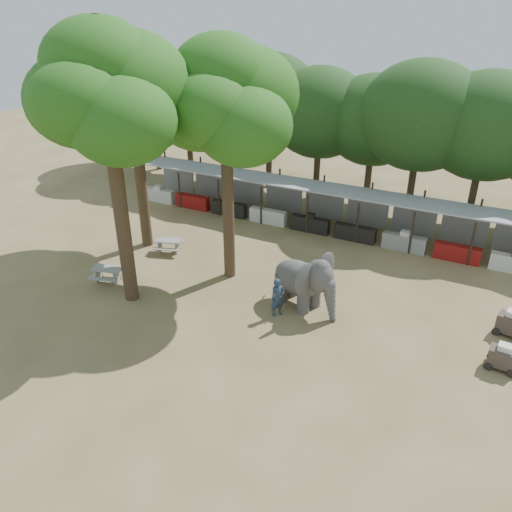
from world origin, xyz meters
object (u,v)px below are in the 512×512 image
at_px(cart_back, 511,324).
at_px(picnic_table_far, 169,244).
at_px(picnic_table_near, 107,273).
at_px(cart_front, 503,357).
at_px(yard_tree_center, 106,93).
at_px(elephant, 305,281).
at_px(handler, 278,297).
at_px(yard_tree_left, 132,95).
at_px(yard_tree_back, 225,101).

bearing_deg(cart_back, picnic_table_far, -166.83).
bearing_deg(picnic_table_near, cart_front, -9.18).
height_order(picnic_table_near, cart_front, cart_front).
distance_m(picnic_table_far, cart_front, 17.21).
bearing_deg(picnic_table_near, yard_tree_center, -29.01).
height_order(elephant, picnic_table_far, elephant).
height_order(handler, picnic_table_far, handler).
distance_m(yard_tree_left, yard_tree_back, 6.09).
bearing_deg(cart_back, yard_tree_left, -168.17).
bearing_deg(yard_tree_left, picnic_table_far, -13.55).
bearing_deg(handler, picnic_table_near, 136.10).
bearing_deg(yard_tree_center, elephant, 20.35).
height_order(yard_tree_back, picnic_table_far, yard_tree_back).
xyz_separation_m(yard_tree_left, elephant, (10.59, -2.19, -6.86)).
distance_m(elephant, cart_front, 8.33).
distance_m(yard_tree_center, cart_back, 18.79).
bearing_deg(yard_tree_left, handler, -19.00).
bearing_deg(elephant, yard_tree_center, -141.31).
xyz_separation_m(handler, picnic_table_near, (-8.72, -1.13, -0.41)).
bearing_deg(yard_tree_back, yard_tree_left, 170.54).
xyz_separation_m(yard_tree_center, handler, (6.80, 1.62, -8.31)).
distance_m(yard_tree_left, cart_back, 20.50).
xyz_separation_m(yard_tree_left, picnic_table_near, (1.08, -4.50, -7.71)).
distance_m(yard_tree_back, picnic_table_far, 9.11).
relative_size(yard_tree_back, picnic_table_near, 6.37).
relative_size(yard_tree_left, cart_back, 8.27).
xyz_separation_m(yard_tree_center, picnic_table_far, (-1.19, 4.56, -8.73)).
height_order(yard_tree_back, picnic_table_near, yard_tree_back).
height_order(yard_tree_left, handler, yard_tree_left).
bearing_deg(picnic_table_far, cart_front, -27.07).
bearing_deg(elephant, cart_front, 13.82).
relative_size(handler, cart_back, 1.34).
bearing_deg(yard_tree_center, cart_front, 7.76).
bearing_deg(picnic_table_near, yard_tree_back, 20.94).
distance_m(picnic_table_near, cart_front, 17.85).
height_order(yard_tree_left, picnic_table_far, yard_tree_left).
distance_m(yard_tree_back, elephant, 8.62).
relative_size(yard_tree_left, yard_tree_back, 0.97).
xyz_separation_m(yard_tree_center, elephant, (7.59, 2.81, -7.87)).
relative_size(yard_tree_left, yard_tree_center, 0.92).
bearing_deg(elephant, picnic_table_far, -172.93).
distance_m(yard_tree_center, elephant, 11.29).
distance_m(yard_tree_left, yard_tree_center, 5.92).
bearing_deg(yard_tree_back, cart_front, -8.15).
height_order(yard_tree_left, cart_front, yard_tree_left).
xyz_separation_m(yard_tree_left, yard_tree_back, (6.00, -1.00, 0.34)).
distance_m(yard_tree_left, picnic_table_far, 7.95).
bearing_deg(handler, yard_tree_back, 96.73).
height_order(yard_tree_back, cart_front, yard_tree_back).
distance_m(picnic_table_far, cart_back, 17.22).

